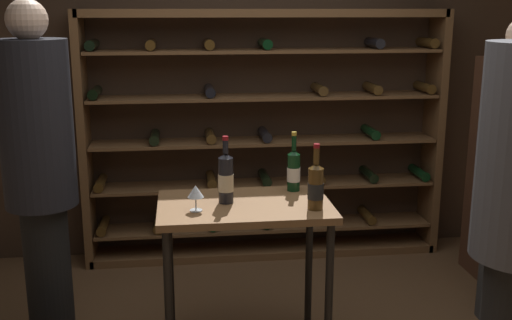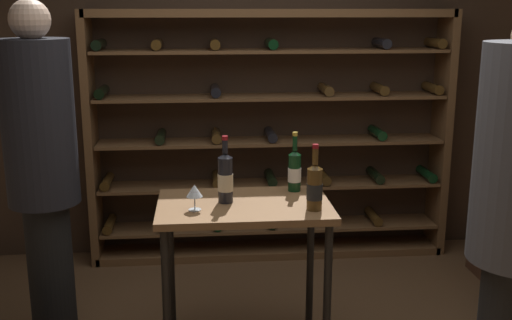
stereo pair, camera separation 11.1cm
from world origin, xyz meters
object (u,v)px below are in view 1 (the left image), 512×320
(person_guest_plum_blouse, at_px, (39,161))
(wine_bottle_gold_foil, at_px, (316,186))
(display_cabinet, at_px, (506,169))
(wine_rack, at_px, (264,138))
(wine_bottle_black_capsule, at_px, (294,170))
(tasting_table, at_px, (245,224))
(wine_bottle_green_slim, at_px, (226,178))
(wine_glass_stemmed_center, at_px, (196,192))

(person_guest_plum_blouse, relative_size, wine_bottle_gold_foil, 5.60)
(display_cabinet, relative_size, wine_bottle_gold_foil, 4.52)
(wine_rack, relative_size, wine_bottle_black_capsule, 7.98)
(wine_bottle_gold_foil, bearing_deg, wine_rack, 91.99)
(wine_bottle_gold_foil, bearing_deg, tasting_table, 157.82)
(person_guest_plum_blouse, distance_m, display_cabinet, 3.24)
(tasting_table, xyz_separation_m, wine_bottle_black_capsule, (0.31, 0.21, 0.25))
(wine_bottle_black_capsule, bearing_deg, wine_rack, 90.13)
(wine_bottle_gold_foil, height_order, wine_bottle_green_slim, wine_bottle_green_slim)
(wine_bottle_gold_foil, distance_m, wine_bottle_black_capsule, 0.36)
(tasting_table, xyz_separation_m, display_cabinet, (2.02, 0.89, 0.02))
(tasting_table, height_order, wine_bottle_black_capsule, wine_bottle_black_capsule)
(person_guest_plum_blouse, bearing_deg, wine_bottle_black_capsule, 136.17)
(wine_rack, xyz_separation_m, wine_bottle_green_slim, (-0.41, -1.44, 0.08))
(wine_bottle_green_slim, bearing_deg, display_cabinet, 22.03)
(wine_glass_stemmed_center, bearing_deg, person_guest_plum_blouse, 157.45)
(tasting_table, xyz_separation_m, wine_glass_stemmed_center, (-0.27, -0.10, 0.22))
(tasting_table, relative_size, wine_bottle_green_slim, 2.54)
(display_cabinet, relative_size, wine_glass_stemmed_center, 11.49)
(person_guest_plum_blouse, xyz_separation_m, wine_bottle_gold_foil, (1.50, -0.41, -0.08))
(wine_bottle_green_slim, bearing_deg, wine_glass_stemmed_center, -143.37)
(person_guest_plum_blouse, height_order, wine_bottle_green_slim, person_guest_plum_blouse)
(wine_rack, xyz_separation_m, wine_bottle_black_capsule, (0.00, -1.25, 0.06))
(tasting_table, distance_m, wine_bottle_gold_foil, 0.47)
(display_cabinet, height_order, wine_bottle_green_slim, display_cabinet)
(wine_rack, bearing_deg, wine_glass_stemmed_center, -110.38)
(person_guest_plum_blouse, bearing_deg, wine_rack, 177.81)
(wine_bottle_black_capsule, bearing_deg, person_guest_plum_blouse, 178.05)
(wine_rack, bearing_deg, display_cabinet, -18.55)
(tasting_table, distance_m, wine_glass_stemmed_center, 0.36)
(wine_bottle_gold_foil, relative_size, wine_glass_stemmed_center, 2.54)
(wine_rack, distance_m, tasting_table, 1.50)
(wine_bottle_green_slim, bearing_deg, tasting_table, -14.78)
(display_cabinet, relative_size, wine_bottle_black_capsule, 4.60)
(wine_bottle_green_slim, height_order, wine_bottle_black_capsule, wine_bottle_green_slim)
(wine_rack, distance_m, display_cabinet, 1.82)
(wine_rack, bearing_deg, wine_bottle_green_slim, -105.95)
(wine_bottle_green_slim, distance_m, wine_bottle_black_capsule, 0.45)
(display_cabinet, xyz_separation_m, wine_glass_stemmed_center, (-2.29, -0.99, 0.20))
(wine_bottle_green_slim, relative_size, wine_bottle_black_capsule, 1.06)
(wine_rack, height_order, wine_bottle_green_slim, wine_rack)
(tasting_table, xyz_separation_m, person_guest_plum_blouse, (-1.14, 0.26, 0.33))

